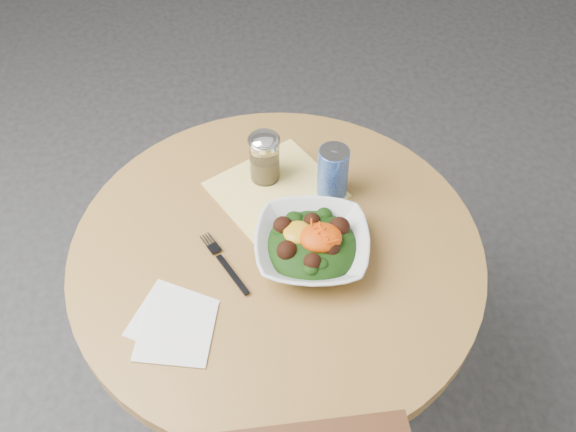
# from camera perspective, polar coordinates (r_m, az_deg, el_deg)

# --- Properties ---
(ground) EXTENTS (6.00, 6.00, 0.00)m
(ground) POSITION_cam_1_polar(r_m,az_deg,el_deg) (2.04, -0.73, -15.89)
(ground) COLOR #2A2A2C
(ground) RESTS_ON ground
(table) EXTENTS (0.90, 0.90, 0.75)m
(table) POSITION_cam_1_polar(r_m,az_deg,el_deg) (1.55, -0.93, -7.30)
(table) COLOR black
(table) RESTS_ON ground
(cloth_napkin) EXTENTS (0.35, 0.34, 0.00)m
(cloth_napkin) POSITION_cam_1_polar(r_m,az_deg,el_deg) (1.50, -1.10, 2.35)
(cloth_napkin) COLOR yellow
(cloth_napkin) RESTS_ON table
(paper_napkins) EXTENTS (0.20, 0.22, 0.00)m
(paper_napkins) POSITION_cam_1_polar(r_m,az_deg,el_deg) (1.30, -10.11, -9.49)
(paper_napkins) COLOR silver
(paper_napkins) RESTS_ON table
(salad_bowl) EXTENTS (0.27, 0.27, 0.09)m
(salad_bowl) POSITION_cam_1_polar(r_m,az_deg,el_deg) (1.36, 2.15, -2.58)
(salad_bowl) COLOR silver
(salad_bowl) RESTS_ON table
(fork) EXTENTS (0.10, 0.17, 0.00)m
(fork) POSITION_cam_1_polar(r_m,az_deg,el_deg) (1.37, -5.79, -4.03)
(fork) COLOR black
(fork) RESTS_ON table
(spice_shaker) EXTENTS (0.07, 0.07, 0.13)m
(spice_shaker) POSITION_cam_1_polar(r_m,az_deg,el_deg) (1.49, -2.10, 5.24)
(spice_shaker) COLOR silver
(spice_shaker) RESTS_ON table
(beverage_can) EXTENTS (0.07, 0.07, 0.14)m
(beverage_can) POSITION_cam_1_polar(r_m,az_deg,el_deg) (1.46, 4.01, 3.91)
(beverage_can) COLOR navy
(beverage_can) RESTS_ON table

